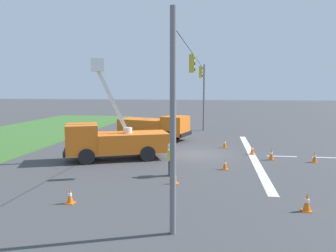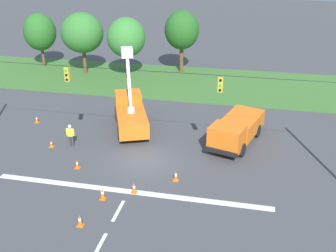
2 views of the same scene
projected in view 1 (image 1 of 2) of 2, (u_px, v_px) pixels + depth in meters
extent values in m
plane|color=#424244|center=(196.00, 154.00, 23.47)|extent=(200.00, 200.00, 0.00)
cube|color=silver|center=(252.00, 155.00, 22.90)|extent=(17.60, 0.50, 0.01)
cube|color=silver|center=(282.00, 156.00, 22.61)|extent=(0.20, 2.00, 0.01)
cube|color=silver|center=(328.00, 158.00, 22.18)|extent=(0.20, 2.00, 0.01)
cylinder|color=slate|center=(173.00, 124.00, 10.27)|extent=(0.20, 0.20, 7.20)
cylinder|color=slate|center=(204.00, 98.00, 35.81)|extent=(0.20, 0.20, 7.20)
cylinder|color=black|center=(197.00, 60.00, 22.69)|extent=(26.00, 0.03, 0.03)
cylinder|color=black|center=(192.00, 53.00, 17.55)|extent=(0.02, 0.02, 0.10)
cube|color=gold|center=(192.00, 63.00, 17.62)|extent=(0.32, 0.28, 0.96)
cylinder|color=green|center=(195.00, 57.00, 17.55)|extent=(0.16, 0.05, 0.16)
cylinder|color=black|center=(195.00, 63.00, 17.59)|extent=(0.16, 0.05, 0.16)
cylinder|color=black|center=(195.00, 69.00, 17.63)|extent=(0.16, 0.05, 0.16)
cylinder|color=black|center=(201.00, 66.00, 27.59)|extent=(0.02, 0.02, 0.10)
cube|color=gold|center=(201.00, 72.00, 27.65)|extent=(0.32, 0.28, 0.96)
cylinder|color=black|center=(203.00, 68.00, 27.59)|extent=(0.16, 0.05, 0.16)
cylinder|color=green|center=(203.00, 72.00, 27.63)|extent=(0.16, 0.05, 0.16)
cylinder|color=black|center=(203.00, 76.00, 27.66)|extent=(0.16, 0.05, 0.16)
cube|color=orange|center=(133.00, 142.00, 21.78)|extent=(3.83, 5.09, 1.24)
cube|color=orange|center=(82.00, 139.00, 20.99)|extent=(2.77, 2.64, 1.89)
cube|color=#1E2838|center=(71.00, 134.00, 20.79)|extent=(1.85, 0.82, 0.85)
cube|color=black|center=(65.00, 152.00, 20.84)|extent=(2.19, 1.00, 0.30)
cylinder|color=black|center=(87.00, 157.00, 20.14)|extent=(0.63, 1.03, 1.00)
cylinder|color=black|center=(87.00, 150.00, 22.18)|extent=(0.63, 1.03, 1.00)
cylinder|color=black|center=(148.00, 154.00, 21.03)|extent=(0.63, 1.03, 1.00)
cylinder|color=black|center=(142.00, 148.00, 23.07)|extent=(0.63, 1.03, 1.00)
cylinder|color=silver|center=(128.00, 130.00, 21.61)|extent=(0.60, 0.60, 0.36)
cube|color=white|center=(113.00, 102.00, 21.17)|extent=(1.00, 2.02, 4.25)
cube|color=white|center=(97.00, 65.00, 20.68)|extent=(1.13, 1.08, 0.80)
cube|color=orange|center=(144.00, 126.00, 30.38)|extent=(3.61, 4.94, 1.32)
cube|color=orange|center=(175.00, 126.00, 29.03)|extent=(2.79, 2.49, 1.70)
cube|color=#1E2838|center=(182.00, 123.00, 28.71)|extent=(2.02, 0.69, 0.76)
cube|color=black|center=(186.00, 134.00, 28.68)|extent=(2.39, 0.86, 0.30)
cylinder|color=black|center=(178.00, 133.00, 30.24)|extent=(0.56, 1.04, 1.00)
cylinder|color=black|center=(167.00, 137.00, 28.22)|extent=(0.56, 1.04, 1.00)
cylinder|color=black|center=(143.00, 131.00, 31.80)|extent=(0.56, 1.04, 1.00)
cylinder|color=black|center=(131.00, 134.00, 29.77)|extent=(0.56, 1.04, 1.00)
cylinder|color=#383842|center=(170.00, 168.00, 17.52)|extent=(0.18, 0.18, 0.85)
cylinder|color=#383842|center=(170.00, 167.00, 17.72)|extent=(0.18, 0.18, 0.85)
cube|color=yellow|center=(170.00, 155.00, 17.54)|extent=(0.40, 0.25, 0.60)
cube|color=silver|center=(170.00, 155.00, 17.54)|extent=(0.42, 0.09, 0.62)
cylinder|color=yellow|center=(170.00, 155.00, 17.27)|extent=(0.11, 0.11, 0.55)
cylinder|color=yellow|center=(171.00, 153.00, 17.80)|extent=(0.11, 0.11, 0.55)
sphere|color=tan|center=(170.00, 147.00, 17.48)|extent=(0.22, 0.22, 0.22)
sphere|color=white|center=(170.00, 146.00, 17.48)|extent=(0.26, 0.26, 0.26)
cube|color=orange|center=(70.00, 203.00, 13.46)|extent=(0.36, 0.36, 0.03)
cone|color=orange|center=(70.00, 195.00, 13.42)|extent=(0.25, 0.25, 0.63)
cylinder|color=white|center=(70.00, 194.00, 13.42)|extent=(0.16, 0.16, 0.11)
cube|color=orange|center=(175.00, 183.00, 16.20)|extent=(0.36, 0.36, 0.03)
cone|color=orange|center=(175.00, 178.00, 16.17)|extent=(0.22, 0.22, 0.56)
cylinder|color=white|center=(175.00, 177.00, 16.17)|extent=(0.14, 0.14, 0.10)
cube|color=orange|center=(314.00, 162.00, 20.82)|extent=(0.36, 0.36, 0.03)
cone|color=orange|center=(315.00, 156.00, 20.77)|extent=(0.28, 0.28, 0.69)
cylinder|color=white|center=(315.00, 156.00, 20.77)|extent=(0.17, 0.17, 0.12)
cube|color=orange|center=(225.00, 169.00, 19.00)|extent=(0.36, 0.36, 0.03)
cone|color=orange|center=(225.00, 164.00, 18.96)|extent=(0.25, 0.25, 0.62)
cylinder|color=white|center=(225.00, 163.00, 18.95)|extent=(0.15, 0.15, 0.11)
cube|color=orange|center=(307.00, 211.00, 12.61)|extent=(0.36, 0.36, 0.03)
cone|color=orange|center=(307.00, 202.00, 12.56)|extent=(0.28, 0.28, 0.71)
cylinder|color=white|center=(307.00, 201.00, 12.56)|extent=(0.18, 0.18, 0.13)
cube|color=orange|center=(252.00, 154.00, 23.26)|extent=(0.36, 0.36, 0.03)
cone|color=orange|center=(252.00, 149.00, 23.21)|extent=(0.27, 0.27, 0.69)
cylinder|color=white|center=(252.00, 149.00, 23.21)|extent=(0.17, 0.17, 0.12)
cube|color=orange|center=(271.00, 160.00, 21.50)|extent=(0.36, 0.36, 0.03)
cone|color=orange|center=(271.00, 154.00, 21.45)|extent=(0.31, 0.31, 0.77)
cylinder|color=white|center=(271.00, 153.00, 21.44)|extent=(0.19, 0.19, 0.14)
cube|color=orange|center=(225.00, 148.00, 25.73)|extent=(0.36, 0.36, 0.03)
cone|color=orange|center=(225.00, 143.00, 25.69)|extent=(0.29, 0.29, 0.71)
cylinder|color=white|center=(225.00, 143.00, 25.68)|extent=(0.18, 0.18, 0.13)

